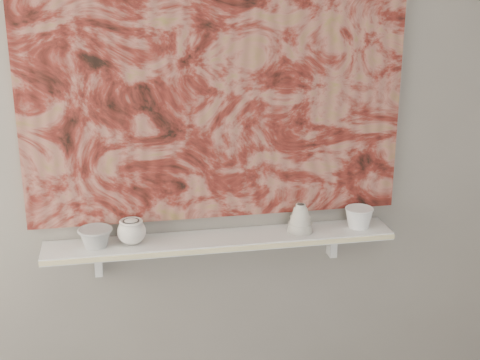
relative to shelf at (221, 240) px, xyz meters
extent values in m
plane|color=slate|center=(0.00, 0.09, 0.44)|extent=(3.60, 0.00, 3.60)
cube|color=silver|center=(0.00, 0.00, 0.00)|extent=(1.40, 0.18, 0.03)
cube|color=beige|center=(0.00, -0.09, 0.00)|extent=(1.40, 0.01, 0.02)
cube|color=silver|center=(-0.49, 0.06, -0.07)|extent=(0.03, 0.06, 0.12)
cube|color=silver|center=(0.49, 0.06, -0.07)|extent=(0.03, 0.06, 0.12)
cube|color=maroon|center=(0.00, 0.08, 0.62)|extent=(1.50, 0.02, 1.10)
cube|color=black|center=(0.45, 0.07, 0.32)|extent=(0.09, 0.00, 0.08)
camera|label=1|loc=(-0.39, -2.45, 1.06)|focal=50.00mm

